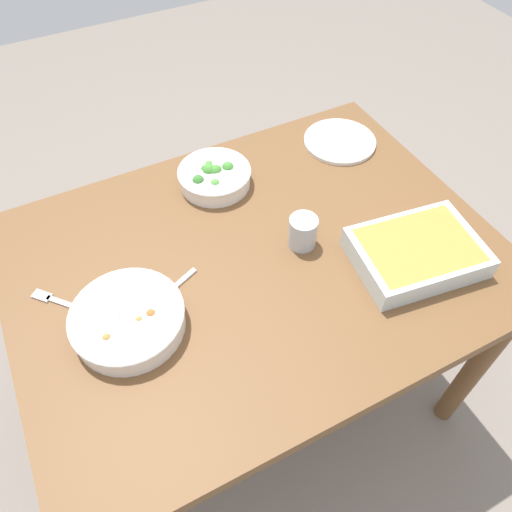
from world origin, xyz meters
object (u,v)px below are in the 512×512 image
at_px(stew_bowl, 128,319).
at_px(baking_dish, 417,252).
at_px(fork_on_table, 61,302).
at_px(side_plate, 340,141).
at_px(broccoli_bowl, 214,176).
at_px(spoon_by_stew, 161,299).
at_px(drink_cup, 303,233).

xyz_separation_m(stew_bowl, baking_dish, (0.68, -0.13, 0.00)).
bearing_deg(fork_on_table, baking_dish, -18.45).
distance_m(side_plate, fork_on_table, 0.92).
height_order(stew_bowl, side_plate, stew_bowl).
distance_m(baking_dish, fork_on_table, 0.85).
bearing_deg(side_plate, baking_dish, -101.02).
relative_size(side_plate, fork_on_table, 1.54).
relative_size(broccoli_bowl, side_plate, 0.94).
relative_size(side_plate, spoon_by_stew, 1.31).
xyz_separation_m(stew_bowl, drink_cup, (0.47, 0.04, 0.01)).
bearing_deg(broccoli_bowl, fork_on_table, -156.52).
bearing_deg(drink_cup, stew_bowl, -174.96).
bearing_deg(stew_bowl, spoon_by_stew, 23.30).
bearing_deg(drink_cup, baking_dish, -38.80).
distance_m(drink_cup, fork_on_table, 0.60).
xyz_separation_m(baking_dish, side_plate, (0.09, 0.48, -0.03)).
height_order(stew_bowl, baking_dish, same).
distance_m(broccoli_bowl, drink_cup, 0.32).
distance_m(broccoli_bowl, side_plate, 0.42).
bearing_deg(fork_on_table, spoon_by_stew, -25.16).
bearing_deg(broccoli_bowl, baking_dish, -55.91).
bearing_deg(broccoli_bowl, side_plate, -0.51).
xyz_separation_m(stew_bowl, spoon_by_stew, (0.09, 0.04, -0.03)).
distance_m(baking_dish, drink_cup, 0.28).
xyz_separation_m(baking_dish, spoon_by_stew, (-0.60, 0.17, -0.03)).
height_order(baking_dish, drink_cup, drink_cup).
height_order(stew_bowl, fork_on_table, stew_bowl).
distance_m(broccoli_bowl, spoon_by_stew, 0.41).
bearing_deg(drink_cup, side_plate, 43.95).
relative_size(stew_bowl, spoon_by_stew, 1.50).
relative_size(stew_bowl, side_plate, 1.15).
xyz_separation_m(baking_dish, drink_cup, (-0.22, 0.18, 0.00)).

